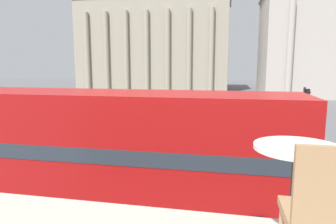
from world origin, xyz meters
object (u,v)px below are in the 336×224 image
object	(u,v)px
cafe_dining_table	(297,173)
cafe_chair_0	(327,216)
traffic_light_mid	(305,109)
pedestrian_white	(183,157)
plaza_building_left	(156,46)
double_decker_bus	(119,148)

from	to	relation	value
cafe_dining_table	cafe_chair_0	bearing A→B (deg)	-86.93
traffic_light_mid	cafe_chair_0	bearing A→B (deg)	-103.03
pedestrian_white	cafe_dining_table	bearing A→B (deg)	-45.22
cafe_chair_0	traffic_light_mid	bearing A→B (deg)	73.74
traffic_light_mid	pedestrian_white	distance (m)	8.76
pedestrian_white	plaza_building_left	bearing A→B (deg)	137.05
double_decker_bus	cafe_dining_table	world-z (taller)	cafe_dining_table
double_decker_bus	traffic_light_mid	bearing A→B (deg)	46.98
cafe_chair_0	plaza_building_left	distance (m)	61.60
double_decker_bus	traffic_light_mid	world-z (taller)	double_decker_bus
cafe_dining_table	traffic_light_mid	xyz separation A→B (m)	(3.94, 16.33, -1.74)
pedestrian_white	cafe_chair_0	bearing A→B (deg)	-45.70
plaza_building_left	pedestrian_white	xyz separation A→B (m)	(12.87, -48.55, -8.01)
cafe_dining_table	plaza_building_left	world-z (taller)	plaza_building_left
traffic_light_mid	pedestrian_white	bearing A→B (deg)	-136.44
plaza_building_left	pedestrian_white	world-z (taller)	plaza_building_left
cafe_dining_table	pedestrian_white	world-z (taller)	cafe_dining_table
cafe_chair_0	pedestrian_white	xyz separation A→B (m)	(-2.35, 10.95, -3.19)
cafe_chair_0	cafe_dining_table	bearing A→B (deg)	89.84
double_decker_bus	cafe_dining_table	distance (m)	7.98
cafe_chair_0	pedestrian_white	world-z (taller)	cafe_chair_0
plaza_building_left	traffic_light_mid	world-z (taller)	plaza_building_left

